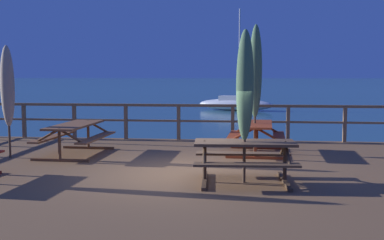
# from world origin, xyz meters

# --- Properties ---
(ground_plane) EXTENTS (600.00, 600.00, 0.00)m
(ground_plane) POSITION_xyz_m (0.00, 0.00, 0.00)
(ground_plane) COLOR #2D5B6B
(wooden_deck) EXTENTS (15.01, 9.57, 0.81)m
(wooden_deck) POSITION_xyz_m (0.00, 0.00, 0.41)
(wooden_deck) COLOR brown
(wooden_deck) RESTS_ON ground
(railing_waterside_far) EXTENTS (14.81, 0.10, 1.09)m
(railing_waterside_far) POSITION_xyz_m (-0.00, 4.64, 1.55)
(railing_waterside_far) COLOR brown
(railing_waterside_far) RESTS_ON wooden_deck
(picnic_table_mid_centre) EXTENTS (1.47, 2.24, 0.78)m
(picnic_table_mid_centre) POSITION_xyz_m (-3.03, 1.78, 1.38)
(picnic_table_mid_centre) COLOR brown
(picnic_table_mid_centre) RESTS_ON wooden_deck
(picnic_table_mid_right) EXTENTS (1.90, 1.50, 0.78)m
(picnic_table_mid_right) POSITION_xyz_m (1.13, -0.77, 1.37)
(picnic_table_mid_right) COLOR brown
(picnic_table_mid_right) RESTS_ON wooden_deck
(picnic_table_back_right) EXTENTS (1.51, 1.97, 0.78)m
(picnic_table_back_right) POSITION_xyz_m (1.45, 2.42, 1.37)
(picnic_table_back_right) COLOR #993819
(picnic_table_back_right) RESTS_ON wooden_deck
(patio_umbrella_short_back) EXTENTS (0.32, 0.32, 2.67)m
(patio_umbrella_short_back) POSITION_xyz_m (-4.43, 1.21, 2.51)
(patio_umbrella_short_back) COLOR #4C3828
(patio_umbrella_short_back) RESTS_ON wooden_deck
(patio_umbrella_tall_back_right) EXTENTS (0.32, 0.32, 2.80)m
(patio_umbrella_tall_back_right) POSITION_xyz_m (1.12, -0.79, 2.59)
(patio_umbrella_tall_back_right) COLOR #4C3828
(patio_umbrella_tall_back_right) RESTS_ON wooden_deck
(patio_umbrella_tall_mid_right) EXTENTS (0.32, 0.32, 3.22)m
(patio_umbrella_tall_mid_right) POSITION_xyz_m (1.41, 2.44, 2.86)
(patio_umbrella_tall_mid_right) COLOR #4C3828
(patio_umbrella_tall_mid_right) RESTS_ON wooden_deck
(sailboat_distant) EXTENTS (6.21, 3.63, 7.72)m
(sailboat_distant) POSITION_xyz_m (0.63, 26.74, 0.51)
(sailboat_distant) COLOR silver
(sailboat_distant) RESTS_ON ground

